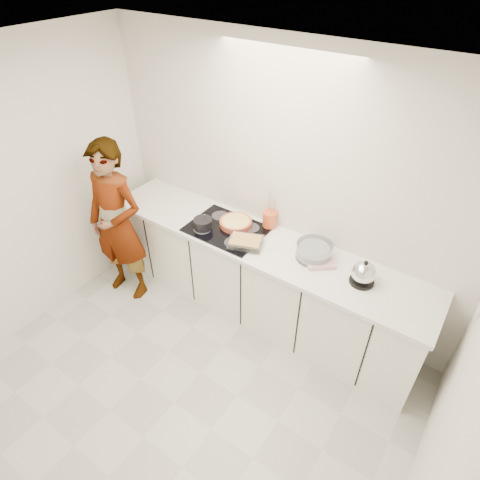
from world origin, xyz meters
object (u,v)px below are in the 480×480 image
Objects in this scene: mixing_bowl at (314,252)px; utensil_crock at (270,219)px; hob at (227,229)px; saucepan at (203,224)px; tart_dish at (236,222)px; kettle at (363,274)px; cook at (117,224)px; baking_dish at (246,242)px.

utensil_crock is (-0.55, 0.18, 0.02)m from mixing_bowl.
saucepan is (-0.19, -0.12, 0.06)m from hob.
tart_dish is 1.29m from kettle.
hob is at bearing 18.78° from cook.
hob is 0.31m from baking_dish.
kettle reaches higher than utensil_crock.
kettle reaches higher than hob.
kettle reaches higher than baking_dish.
mixing_bowl is 1.73× the size of kettle.
baking_dish is 0.21× the size of cook.
mixing_bowl is 2.37× the size of utensil_crock.
hob is 1.83× the size of mixing_bowl.
hob is 1.33m from kettle.
hob is 0.41× the size of cook.
baking_dish is (0.25, -0.20, 0.00)m from tart_dish.
tart_dish reaches higher than hob.
cook reaches higher than saucepan.
cook reaches higher than utensil_crock.
tart_dish is 0.82m from mixing_bowl.
tart_dish is 0.24× the size of cook.
kettle is at bearing 4.82° from cook.
mixing_bowl is at bearing 9.69° from cook.
kettle is at bearing -13.21° from utensil_crock.
saucepan is at bearing -174.15° from kettle.
cook reaches higher than baking_dish.
kettle is at bearing 7.53° from baking_dish.
baking_dish is 1.32m from cook.
hob is 1.75× the size of tart_dish.
saucepan is at bearing 17.41° from cook.
mixing_bowl is 0.47m from kettle.
tart_dish is at bearing 141.26° from baking_dish.
mixing_bowl is at bearing 172.45° from kettle.
mixing_bowl is 0.58m from utensil_crock.
kettle is 0.13× the size of cook.
utensil_crock is at bearing 162.26° from mixing_bowl.
baking_dish is at bearing -172.47° from kettle.
baking_dish is (0.47, 0.02, -0.02)m from saucepan.
utensil_crock is (0.50, 0.39, 0.02)m from saucepan.
kettle is 1.04m from utensil_crock.
tart_dish is at bearing 68.55° from hob.
mixing_bowl is at bearing -17.74° from utensil_crock.
utensil_crock is at bearing 41.65° from hob.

